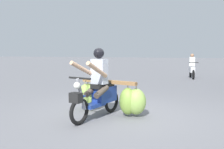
{
  "coord_description": "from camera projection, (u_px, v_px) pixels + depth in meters",
  "views": [
    {
      "loc": [
        1.77,
        -5.29,
        1.48
      ],
      "look_at": [
        -0.32,
        0.52,
        0.9
      ],
      "focal_mm": 37.96,
      "sensor_mm": 36.0,
      "label": 1
    }
  ],
  "objects": [
    {
      "name": "motorbike_main_loaded",
      "position": [
        106.0,
        94.0,
        5.58
      ],
      "size": [
        1.82,
        1.76,
        1.58
      ],
      "color": "black",
      "rests_on": "ground"
    },
    {
      "name": "motorbike_distant_ahead_left",
      "position": [
        192.0,
        68.0,
        13.48
      ],
      "size": [
        0.54,
        1.61,
        1.4
      ],
      "color": "black",
      "rests_on": "ground"
    },
    {
      "name": "ground_plane",
      "position": [
        117.0,
        114.0,
        5.69
      ],
      "size": [
        120.0,
        120.0,
        0.0
      ],
      "primitive_type": "plane",
      "color": "slate"
    }
  ]
}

